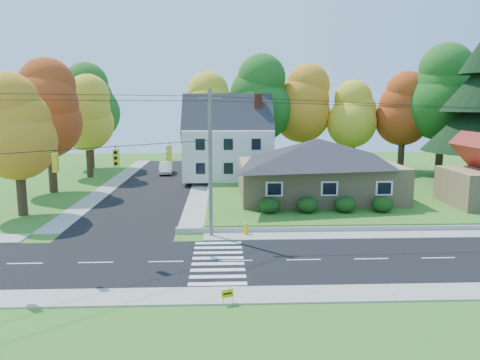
# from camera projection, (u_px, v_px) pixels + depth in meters

# --- Properties ---
(ground) EXTENTS (120.00, 120.00, 0.00)m
(ground) POSITION_uv_depth(u_px,v_px,m) (235.00, 261.00, 27.11)
(ground) COLOR #3D7923
(road_main) EXTENTS (90.00, 8.00, 0.02)m
(road_main) POSITION_uv_depth(u_px,v_px,m) (235.00, 261.00, 27.11)
(road_main) COLOR black
(road_main) RESTS_ON ground
(road_cross) EXTENTS (8.00, 44.00, 0.02)m
(road_cross) POSITION_uv_depth(u_px,v_px,m) (157.00, 185.00, 52.42)
(road_cross) COLOR black
(road_cross) RESTS_ON ground
(sidewalk_north) EXTENTS (90.00, 2.00, 0.08)m
(sidewalk_north) POSITION_uv_depth(u_px,v_px,m) (233.00, 236.00, 32.03)
(sidewalk_north) COLOR #9C9A90
(sidewalk_north) RESTS_ON ground
(sidewalk_south) EXTENTS (90.00, 2.00, 0.08)m
(sidewalk_south) POSITION_uv_depth(u_px,v_px,m) (238.00, 295.00, 22.17)
(sidewalk_south) COLOR #9C9A90
(sidewalk_south) RESTS_ON ground
(lawn) EXTENTS (30.00, 30.00, 0.50)m
(lawn) POSITION_uv_depth(u_px,v_px,m) (355.00, 189.00, 48.30)
(lawn) COLOR #3D7923
(lawn) RESTS_ON ground
(ranch_house) EXTENTS (14.60, 10.60, 5.40)m
(ranch_house) POSITION_uv_depth(u_px,v_px,m) (317.00, 167.00, 42.67)
(ranch_house) COLOR tan
(ranch_house) RESTS_ON lawn
(colonial_house) EXTENTS (10.40, 8.40, 9.60)m
(colonial_house) POSITION_uv_depth(u_px,v_px,m) (228.00, 142.00, 53.97)
(colonial_house) COLOR silver
(colonial_house) RESTS_ON lawn
(hedge_row) EXTENTS (10.70, 1.70, 1.27)m
(hedge_row) POSITION_uv_depth(u_px,v_px,m) (326.00, 205.00, 36.89)
(hedge_row) COLOR #163A10
(hedge_row) RESTS_ON lawn
(traffic_infrastructure) EXTENTS (38.10, 10.66, 10.00)m
(traffic_infrastructure) POSITION_uv_depth(u_px,v_px,m) (232.00, 170.00, 27.60)
(traffic_infrastructure) COLOR #666059
(traffic_infrastructure) RESTS_ON ground
(tree_lot_0) EXTENTS (6.72, 6.72, 12.51)m
(tree_lot_0) POSITION_uv_depth(u_px,v_px,m) (211.00, 109.00, 59.20)
(tree_lot_0) COLOR #3F2A19
(tree_lot_0) RESTS_ON lawn
(tree_lot_1) EXTENTS (7.84, 7.84, 14.60)m
(tree_lot_1) POSITION_uv_depth(u_px,v_px,m) (259.00, 99.00, 58.24)
(tree_lot_1) COLOR #3F2A19
(tree_lot_1) RESTS_ON lawn
(tree_lot_2) EXTENTS (7.28, 7.28, 13.56)m
(tree_lot_2) POSITION_uv_depth(u_px,v_px,m) (305.00, 104.00, 59.58)
(tree_lot_2) COLOR #3F2A19
(tree_lot_2) RESTS_ON lawn
(tree_lot_3) EXTENTS (6.16, 6.16, 11.47)m
(tree_lot_3) POSITION_uv_depth(u_px,v_px,m) (353.00, 114.00, 59.04)
(tree_lot_3) COLOR #3F2A19
(tree_lot_3) RESTS_ON lawn
(tree_lot_4) EXTENTS (6.72, 6.72, 12.51)m
(tree_lot_4) POSITION_uv_depth(u_px,v_px,m) (404.00, 109.00, 58.19)
(tree_lot_4) COLOR #3F2A19
(tree_lot_4) RESTS_ON lawn
(tree_lot_5) EXTENTS (8.40, 8.40, 15.64)m
(tree_lot_5) POSITION_uv_depth(u_px,v_px,m) (444.00, 93.00, 56.07)
(tree_lot_5) COLOR #3F2A19
(tree_lot_5) RESTS_ON lawn
(tree_west_0) EXTENTS (6.16, 6.16, 11.47)m
(tree_west_0) POSITION_uv_depth(u_px,v_px,m) (17.00, 127.00, 37.09)
(tree_west_0) COLOR #3F2A19
(tree_west_0) RESTS_ON ground
(tree_west_1) EXTENTS (7.28, 7.28, 13.56)m
(tree_west_1) POSITION_uv_depth(u_px,v_px,m) (49.00, 109.00, 46.70)
(tree_west_1) COLOR #3F2A19
(tree_west_1) RESTS_ON ground
(tree_west_2) EXTENTS (6.72, 6.72, 12.51)m
(tree_west_2) POSITION_uv_depth(u_px,v_px,m) (87.00, 113.00, 56.70)
(tree_west_2) COLOR #3F2A19
(tree_west_2) RESTS_ON ground
(tree_west_3) EXTENTS (7.84, 7.84, 14.60)m
(tree_west_3) POSITION_uv_depth(u_px,v_px,m) (88.00, 103.00, 64.30)
(tree_west_3) COLOR #3F2A19
(tree_west_3) RESTS_ON ground
(white_car) EXTENTS (1.97, 4.79, 1.54)m
(white_car) POSITION_uv_depth(u_px,v_px,m) (166.00, 168.00, 60.47)
(white_car) COLOR silver
(white_car) RESTS_ON road_cross
(fire_hydrant) EXTENTS (0.51, 0.40, 0.90)m
(fire_hydrant) POSITION_uv_depth(u_px,v_px,m) (246.00, 229.00, 32.40)
(fire_hydrant) COLOR yellow
(fire_hydrant) RESTS_ON ground
(yard_sign) EXTENTS (0.54, 0.25, 0.71)m
(yard_sign) POSITION_uv_depth(u_px,v_px,m) (228.00, 294.00, 21.19)
(yard_sign) COLOR black
(yard_sign) RESTS_ON ground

